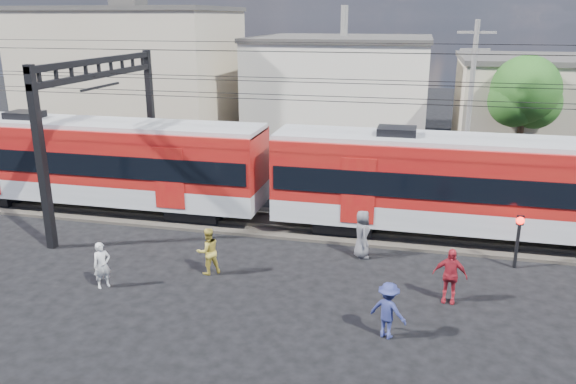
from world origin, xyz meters
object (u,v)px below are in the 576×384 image
pedestrian_c (388,310)px  crossing_signal (519,232)px  commuter_train (483,183)px  pedestrian_a (102,265)px

pedestrian_c → crossing_signal: size_ratio=0.83×
commuter_train → crossing_signal: bearing=-64.9°
pedestrian_a → pedestrian_c: 9.42m
commuter_train → pedestrian_a: size_ratio=32.04×
crossing_signal → commuter_train: bearing=115.1°
commuter_train → pedestrian_c: 8.72m
commuter_train → pedestrian_c: size_ratio=30.42×
commuter_train → crossing_signal: size_ratio=25.36×
commuter_train → pedestrian_a: bearing=-150.4°
pedestrian_a → commuter_train: bearing=-18.5°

